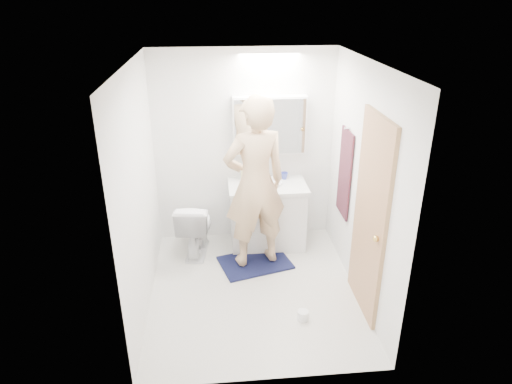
{
  "coord_description": "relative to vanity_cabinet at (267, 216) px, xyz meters",
  "views": [
    {
      "loc": [
        -0.37,
        -4.07,
        2.99
      ],
      "look_at": [
        0.05,
        0.25,
        1.05
      ],
      "focal_mm": 31.95,
      "sensor_mm": 36.0,
      "label": 1
    }
  ],
  "objects": [
    {
      "name": "faucet",
      "position": [
        0.0,
        0.22,
        0.51
      ],
      "size": [
        0.02,
        0.02,
        0.16
      ],
      "primitive_type": "cylinder",
      "color": "silver",
      "rests_on": "countertop"
    },
    {
      "name": "vanity_cabinet",
      "position": [
        0.0,
        0.0,
        0.0
      ],
      "size": [
        0.9,
        0.55,
        0.78
      ],
      "primitive_type": "cube",
      "color": "silver",
      "rests_on": "floor"
    },
    {
      "name": "mirror_panel",
      "position": [
        0.04,
        0.13,
        1.11
      ],
      "size": [
        0.84,
        0.01,
        0.66
      ],
      "primitive_type": "cube",
      "color": "silver",
      "rests_on": "medicine_cabinet"
    },
    {
      "name": "wall_front",
      "position": [
        -0.26,
        -2.21,
        0.81
      ],
      "size": [
        2.5,
        0.0,
        2.5
      ],
      "primitive_type": "plane",
      "rotation": [
        -1.57,
        0.0,
        0.0
      ],
      "color": "white",
      "rests_on": "floor"
    },
    {
      "name": "wall_left",
      "position": [
        -1.36,
        -0.96,
        0.81
      ],
      "size": [
        0.0,
        2.5,
        2.5
      ],
      "primitive_type": "plane",
      "rotation": [
        1.57,
        0.0,
        1.57
      ],
      "color": "white",
      "rests_on": "floor"
    },
    {
      "name": "floor",
      "position": [
        -0.26,
        -0.96,
        -0.39
      ],
      "size": [
        2.5,
        2.5,
        0.0
      ],
      "primitive_type": "plane",
      "color": "silver",
      "rests_on": "ground"
    },
    {
      "name": "wall_back",
      "position": [
        -0.26,
        0.29,
        0.81
      ],
      "size": [
        2.5,
        0.0,
        2.5
      ],
      "primitive_type": "plane",
      "rotation": [
        1.57,
        0.0,
        0.0
      ],
      "color": "white",
      "rests_on": "floor"
    },
    {
      "name": "toothbrush_cup",
      "position": [
        0.23,
        0.16,
        0.47
      ],
      "size": [
        0.12,
        0.12,
        0.09
      ],
      "primitive_type": "imported",
      "rotation": [
        0.0,
        0.0,
        0.4
      ],
      "color": "#404EC1",
      "rests_on": "countertop"
    },
    {
      "name": "towel",
      "position": [
        0.82,
        -0.41,
        0.71
      ],
      "size": [
        0.02,
        0.42,
        1.0
      ],
      "primitive_type": "cube",
      "color": "#111A38",
      "rests_on": "wall_right"
    },
    {
      "name": "bath_rug",
      "position": [
        -0.2,
        -0.45,
        -0.38
      ],
      "size": [
        0.92,
        0.74,
        0.02
      ],
      "primitive_type": "cube",
      "rotation": [
        0.0,
        0.0,
        0.27
      ],
      "color": "#121838",
      "rests_on": "floor"
    },
    {
      "name": "soap_bottle_a",
      "position": [
        -0.27,
        0.15,
        0.55
      ],
      "size": [
        0.12,
        0.12,
        0.23
      ],
      "primitive_type": "imported",
      "rotation": [
        0.0,
        0.0,
        0.43
      ],
      "color": "beige",
      "rests_on": "countertop"
    },
    {
      "name": "soap_bottle_b",
      "position": [
        -0.23,
        0.18,
        0.51
      ],
      "size": [
        0.1,
        0.1,
        0.15
      ],
      "primitive_type": "imported",
      "rotation": [
        0.0,
        0.0,
        -0.87
      ],
      "color": "teal",
      "rests_on": "countertop"
    },
    {
      "name": "person",
      "position": [
        -0.2,
        -0.45,
        0.64
      ],
      "size": [
        0.82,
        0.65,
        1.97
      ],
      "primitive_type": "imported",
      "rotation": [
        0.0,
        0.0,
        3.41
      ],
      "color": "tan",
      "rests_on": "bath_rug"
    },
    {
      "name": "wall_right",
      "position": [
        0.84,
        -0.96,
        0.81
      ],
      "size": [
        0.0,
        2.5,
        2.5
      ],
      "primitive_type": "plane",
      "rotation": [
        1.57,
        0.0,
        -1.57
      ],
      "color": "white",
      "rests_on": "floor"
    },
    {
      "name": "countertop",
      "position": [
        0.0,
        -0.0,
        0.41
      ],
      "size": [
        0.95,
        0.58,
        0.04
      ],
      "primitive_type": "cube",
      "color": "white",
      "rests_on": "vanity_cabinet"
    },
    {
      "name": "toilet_paper_roll",
      "position": [
        0.18,
        -1.5,
        -0.34
      ],
      "size": [
        0.11,
        0.11,
        0.1
      ],
      "primitive_type": "cylinder",
      "color": "white",
      "rests_on": "floor"
    },
    {
      "name": "sink_basin",
      "position": [
        0.0,
        0.03,
        0.45
      ],
      "size": [
        0.36,
        0.36,
        0.03
      ],
      "primitive_type": "cylinder",
      "color": "white",
      "rests_on": "countertop"
    },
    {
      "name": "towel_hook",
      "position": [
        0.8,
        -0.41,
        1.23
      ],
      "size": [
        0.07,
        0.02,
        0.02
      ],
      "primitive_type": "cylinder",
      "rotation": [
        0.0,
        1.57,
        0.0
      ],
      "color": "silver",
      "rests_on": "wall_right"
    },
    {
      "name": "medicine_cabinet",
      "position": [
        0.04,
        0.21,
        1.11
      ],
      "size": [
        0.88,
        0.14,
        0.7
      ],
      "primitive_type": "cube",
      "color": "white",
      "rests_on": "wall_back"
    },
    {
      "name": "toilet",
      "position": [
        -0.89,
        -0.11,
        -0.04
      ],
      "size": [
        0.48,
        0.73,
        0.7
      ],
      "primitive_type": "imported",
      "rotation": [
        0.0,
        0.0,
        3.0
      ],
      "color": "white",
      "rests_on": "floor"
    },
    {
      "name": "door_knob",
      "position": [
        0.78,
        -1.61,
        0.56
      ],
      "size": [
        0.06,
        0.06,
        0.06
      ],
      "primitive_type": "sphere",
      "color": "gold",
      "rests_on": "door"
    },
    {
      "name": "door",
      "position": [
        0.82,
        -1.31,
        0.61
      ],
      "size": [
        0.04,
        0.8,
        2.0
      ],
      "primitive_type": "cube",
      "color": "tan",
      "rests_on": "wall_right"
    },
    {
      "name": "ceiling",
      "position": [
        -0.26,
        -0.96,
        2.01
      ],
      "size": [
        2.5,
        2.5,
        0.0
      ],
      "primitive_type": "plane",
      "rotation": [
        3.14,
        0.0,
        0.0
      ],
      "color": "white",
      "rests_on": "floor"
    }
  ]
}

